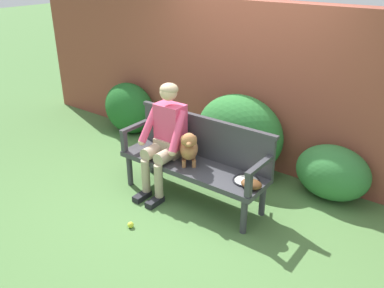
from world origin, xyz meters
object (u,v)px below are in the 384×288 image
Objects in this scene: garden_bench at (192,168)px; tennis_ball at (131,225)px; person_seated at (166,135)px; dog_on_bench at (189,148)px; baseball_glove at (251,184)px; tennis_racket at (246,179)px.

tennis_ball is (-0.18, -0.84, -0.37)m from garden_bench.
person_seated is 3.08× the size of dog_on_bench.
garden_bench is at bearing 66.60° from dog_on_bench.
baseball_glove is (0.80, -0.06, 0.10)m from garden_bench.
person_seated is 1.18m from baseball_glove.
tennis_racket is 0.17m from baseball_glove.
person_seated is 1.10m from tennis_ball.
tennis_racket is (1.04, 0.08, -0.26)m from person_seated.
person_seated is 6.05× the size of baseball_glove.
garden_bench is at bearing 77.94° from tennis_ball.
dog_on_bench is 6.55× the size of tennis_ball.
tennis_racket is (0.67, 0.06, 0.07)m from garden_bench.
person_seated reaches higher than dog_on_bench.
dog_on_bench is at bearing -172.07° from tennis_racket.
tennis_ball is at bearing -147.60° from baseball_glove.
dog_on_bench is at bearing 172.16° from baseball_glove.
person_seated is 20.16× the size of tennis_ball.
dog_on_bench is at bearing -113.40° from garden_bench.
person_seated is at bearing -177.42° from garden_bench.
garden_bench is 4.13× the size of dog_on_bench.
garden_bench is at bearing 169.45° from baseball_glove.
person_seated is at bearing 102.61° from tennis_ball.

